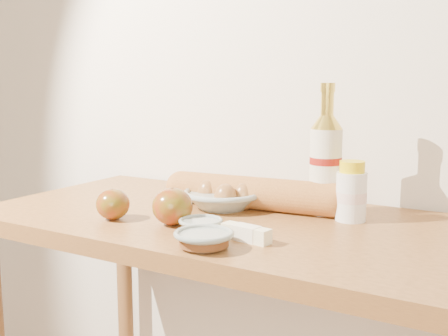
{
  "coord_description": "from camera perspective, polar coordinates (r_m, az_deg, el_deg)",
  "views": [
    {
      "loc": [
        0.64,
        0.08,
        1.22
      ],
      "look_at": [
        0.0,
        1.15,
        1.02
      ],
      "focal_mm": 45.0,
      "sensor_mm": 36.0,
      "label": 1
    }
  ],
  "objects": [
    {
      "name": "cream_bottle",
      "position": [
        1.3,
        12.8,
        -2.51
      ],
      "size": [
        0.08,
        0.08,
        0.14
      ],
      "rotation": [
        0.0,
        0.0,
        -0.25
      ],
      "color": "white",
      "rests_on": "table"
    },
    {
      "name": "sugar_bowl",
      "position": [
        1.08,
        -2.05,
        -7.22
      ],
      "size": [
        0.14,
        0.14,
        0.03
      ],
      "rotation": [
        0.0,
        0.0,
        0.23
      ],
      "color": "gray",
      "rests_on": "table"
    },
    {
      "name": "apple_redgreen_right",
      "position": [
        1.24,
        -5.26,
        -3.92
      ],
      "size": [
        0.11,
        0.11,
        0.08
      ],
      "rotation": [
        0.0,
        0.0,
        0.3
      ],
      "color": "#96080E",
      "rests_on": "table"
    },
    {
      "name": "baguette",
      "position": [
        1.39,
        2.93,
        -2.55
      ],
      "size": [
        0.49,
        0.13,
        0.08
      ],
      "rotation": [
        0.0,
        0.0,
        0.1
      ],
      "color": "#C37E3B",
      "rests_on": "table"
    },
    {
      "name": "butter_stick",
      "position": [
        1.13,
        2.25,
        -6.64
      ],
      "size": [
        0.11,
        0.05,
        0.03
      ],
      "rotation": [
        0.0,
        0.0,
        -0.15
      ],
      "color": "#F6EFBF",
      "rests_on": "table"
    },
    {
      "name": "table",
      "position": [
        1.35,
        0.66,
        -10.09
      ],
      "size": [
        1.2,
        0.6,
        0.9
      ],
      "color": "#9E6833",
      "rests_on": "ground"
    },
    {
      "name": "syrup_bowl",
      "position": [
        1.19,
        -2.36,
        -5.77
      ],
      "size": [
        0.11,
        0.11,
        0.03
      ],
      "rotation": [
        0.0,
        0.0,
        0.18
      ],
      "color": "gray",
      "rests_on": "table"
    },
    {
      "name": "bourbon_bottle",
      "position": [
        1.34,
        10.29,
        0.66
      ],
      "size": [
        0.08,
        0.08,
        0.31
      ],
      "rotation": [
        0.0,
        0.0,
        -0.05
      ],
      "color": "beige",
      "rests_on": "table"
    },
    {
      "name": "egg_bowl",
      "position": [
        1.4,
        0.01,
        -2.93
      ],
      "size": [
        0.26,
        0.26,
        0.07
      ],
      "rotation": [
        0.0,
        0.0,
        -0.41
      ],
      "color": "#929F9B",
      "rests_on": "table"
    },
    {
      "name": "apple_redgreen_front",
      "position": [
        1.31,
        -11.22,
        -3.63
      ],
      "size": [
        0.09,
        0.09,
        0.07
      ],
      "rotation": [
        0.0,
        0.0,
        0.21
      ],
      "color": "#93080D",
      "rests_on": "table"
    },
    {
      "name": "back_wall",
      "position": [
        1.57,
        6.9,
        11.98
      ],
      "size": [
        3.5,
        0.02,
        2.6
      ],
      "primitive_type": "cube",
      "color": "silver",
      "rests_on": "ground"
    }
  ]
}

